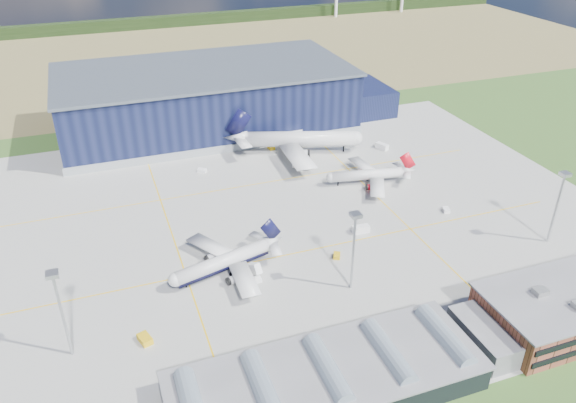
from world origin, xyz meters
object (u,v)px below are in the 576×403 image
(gse_cart_b, at_px, (202,170))
(ops_building, at_px, (575,305))
(light_mast_center, at_px, (354,239))
(gse_van_a, at_px, (361,229))
(gse_van_b, at_px, (382,146))
(airliner_red, at_px, (367,170))
(airliner_widebody, at_px, (301,131))
(airstair, at_px, (254,271))
(gse_tug_b, at_px, (337,256))
(hangar, at_px, (212,100))
(light_mast_east, at_px, (559,196))
(airliner_navy, at_px, (222,255))
(gse_cart_a, at_px, (446,210))
(gse_tug_a, at_px, (145,339))
(gse_van_c, at_px, (570,274))
(gse_tug_c, at_px, (271,147))
(car_b, at_px, (435,317))
(light_mast_west, at_px, (59,301))

(gse_cart_b, bearing_deg, ops_building, -114.04)
(light_mast_center, height_order, gse_van_a, light_mast_center)
(ops_building, height_order, gse_van_b, ops_building)
(airliner_red, relative_size, gse_van_b, 6.37)
(airliner_widebody, relative_size, airstair, 11.59)
(gse_tug_b, height_order, gse_cart_b, gse_cart_b)
(ops_building, distance_m, gse_van_b, 106.93)
(hangar, xyz_separation_m, light_mast_center, (7.19, -124.80, 3.82))
(hangar, xyz_separation_m, gse_van_b, (57.81, -48.09, -10.42))
(ops_building, xyz_separation_m, light_mast_east, (19.99, 30.00, 10.64))
(airliner_red, bearing_deg, light_mast_center, 69.65)
(airliner_navy, height_order, gse_van_b, airliner_navy)
(light_mast_east, distance_m, gse_cart_b, 119.98)
(gse_cart_b, bearing_deg, gse_van_b, -58.65)
(gse_van_b, bearing_deg, gse_cart_a, -118.64)
(gse_tug_a, relative_size, gse_cart_b, 1.26)
(light_mast_east, distance_m, gse_tug_a, 119.79)
(light_mast_center, relative_size, gse_tug_a, 5.79)
(airstair, bearing_deg, gse_cart_a, -6.75)
(airliner_widebody, height_order, gse_cart_b, airliner_widebody)
(airliner_widebody, distance_m, gse_van_c, 108.70)
(airliner_red, bearing_deg, gse_van_b, -117.79)
(gse_tug_b, bearing_deg, gse_tug_c, 113.16)
(gse_cart_b, bearing_deg, gse_van_c, -105.68)
(gse_tug_b, bearing_deg, gse_van_c, -0.42)
(gse_van_c, bearing_deg, airliner_navy, 47.16)
(airliner_red, height_order, airstair, airliner_red)
(airliner_widebody, xyz_separation_m, airstair, (-41.00, -71.25, -7.46))
(airstair, xyz_separation_m, car_b, (36.55, -31.75, -0.97))
(gse_van_c, bearing_deg, gse_cart_a, -6.19)
(ops_building, bearing_deg, airliner_navy, 147.40)
(airliner_navy, xyz_separation_m, airstair, (7.61, -4.25, -4.33))
(hangar, relative_size, ops_building, 3.15)
(hangar, distance_m, airstair, 112.55)
(gse_tug_b, relative_size, car_b, 0.83)
(light_mast_center, distance_m, gse_tug_c, 93.57)
(gse_tug_a, distance_m, gse_cart_a, 103.94)
(gse_van_b, height_order, gse_tug_c, gse_van_b)
(gse_cart_a, xyz_separation_m, car_b, (-32.36, -43.34, -0.10))
(airliner_widebody, height_order, gse_tug_a, airliner_widebody)
(light_mast_east, xyz_separation_m, airliner_widebody, (-46.44, 85.00, -6.45))
(gse_tug_b, distance_m, gse_van_c, 63.22)
(light_mast_west, height_order, gse_tug_b, light_mast_west)
(light_mast_center, bearing_deg, airstair, 148.50)
(light_mast_east, distance_m, gse_van_a, 57.39)
(hangar, relative_size, gse_cart_b, 45.92)
(gse_tug_a, height_order, car_b, gse_tug_a)
(gse_cart_b, relative_size, gse_van_c, 0.72)
(airstair, bearing_deg, light_mast_east, -25.23)
(light_mast_center, height_order, gse_tug_b, light_mast_center)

